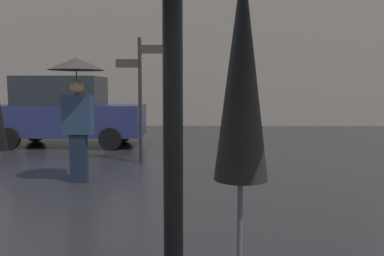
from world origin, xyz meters
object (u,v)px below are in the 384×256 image
folded_patio_umbrella_near (242,84)px  parked_car_left (67,111)px  street_signpost (140,87)px  pedestrian_with_umbrella (77,89)px

folded_patio_umbrella_near → parked_car_left: folded_patio_umbrella_near is taller
parked_car_left → street_signpost: 3.69m
folded_patio_umbrella_near → street_signpost: size_ratio=0.89×
folded_patio_umbrella_near → pedestrian_with_umbrella: (-2.36, 4.11, -0.03)m
pedestrian_with_umbrella → parked_car_left: (-1.72, 4.39, -0.63)m
parked_car_left → pedestrian_with_umbrella: bearing=-58.3°
pedestrian_with_umbrella → street_signpost: bearing=-147.6°
pedestrian_with_umbrella → parked_car_left: pedestrian_with_umbrella is taller
folded_patio_umbrella_near → pedestrian_with_umbrella: 4.74m
pedestrian_with_umbrella → street_signpost: street_signpost is taller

